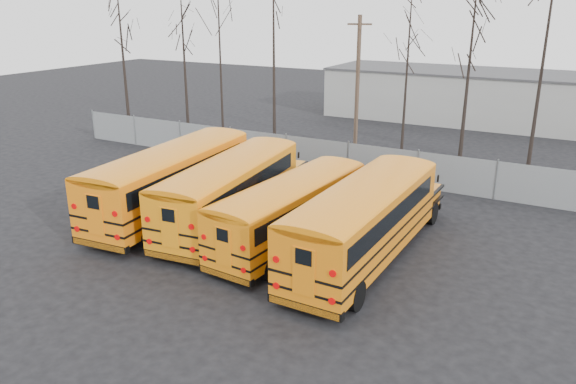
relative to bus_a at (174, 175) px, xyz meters
The scene contains 15 objects.
ground 5.82m from the bus_a, 29.44° to the right, with size 120.00×120.00×0.00m, color black.
fence 10.50m from the bus_a, 62.74° to the left, with size 40.00×0.04×2.00m, color gray.
distant_building 30.07m from the bus_a, 76.95° to the left, with size 22.00×8.00×4.00m, color #A3A49F.
bus_a is the anchor object (origin of this frame).
bus_b 3.09m from the bus_a, ahead, with size 3.64×11.22×3.09m.
bus_c 6.49m from the bus_a, ahead, with size 3.15×10.22×2.82m.
bus_d 9.66m from the bus_a, ahead, with size 2.83×11.38×3.17m.
utility_pole_left 15.87m from the bus_a, 79.86° to the left, with size 1.52×0.57×8.73m.
tree_0 17.65m from the bus_a, 140.52° to the left, with size 0.26×0.26×9.77m, color black.
tree_1 16.87m from the bus_a, 126.22° to the left, with size 0.26×0.26×9.61m, color black.
tree_2 14.27m from the bus_a, 115.50° to the left, with size 0.26×0.26×12.67m, color black.
tree_3 13.90m from the bus_a, 99.59° to the left, with size 0.26×0.26×11.82m, color black.
tree_4 15.47m from the bus_a, 64.53° to the left, with size 0.26×0.26×9.89m, color black.
tree_5 18.15m from the bus_a, 56.76° to the left, with size 0.26×0.26×9.68m, color black.
tree_6 20.78m from the bus_a, 47.41° to the left, with size 0.26×0.26×12.87m, color black.
Camera 1 is at (11.68, -16.50, 9.46)m, focal length 35.00 mm.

